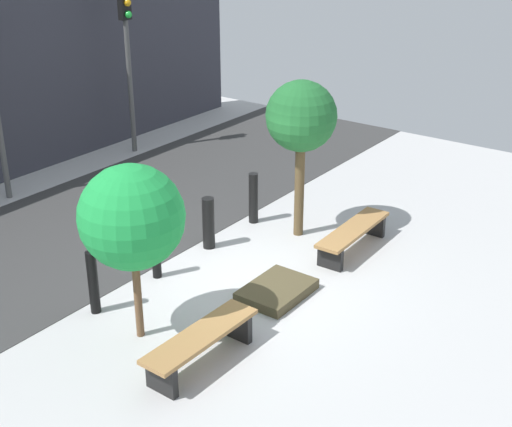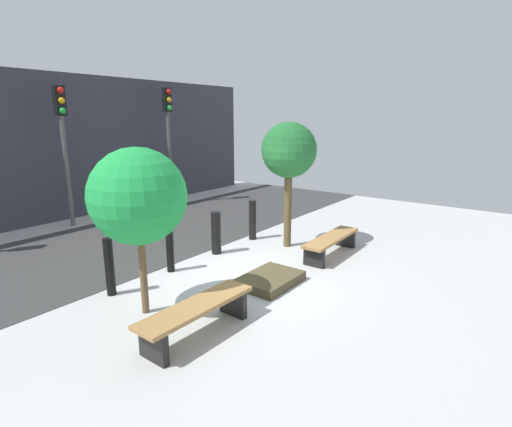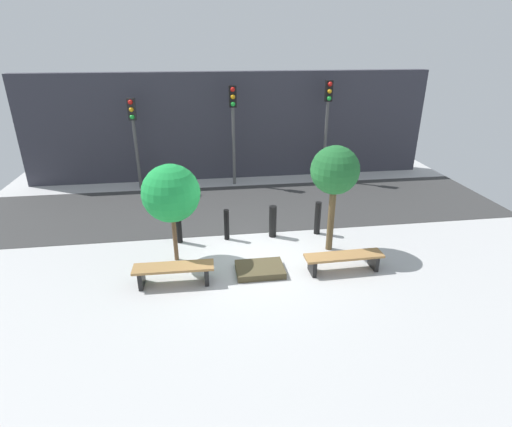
# 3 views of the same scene
# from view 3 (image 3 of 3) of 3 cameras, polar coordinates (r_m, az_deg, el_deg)

# --- Properties ---
(ground_plane) EXTENTS (18.00, 18.00, 0.00)m
(ground_plane) POSITION_cam_3_polar(r_m,az_deg,el_deg) (10.56, 0.03, -6.59)
(ground_plane) COLOR #B7B7B7
(road_strip) EXTENTS (18.00, 4.30, 0.01)m
(road_strip) POSITION_cam_3_polar(r_m,az_deg,el_deg) (13.86, -2.14, 0.99)
(road_strip) COLOR #363636
(road_strip) RESTS_ON ground
(building_facade) EXTENTS (16.20, 0.50, 4.23)m
(building_facade) POSITION_cam_3_polar(r_m,az_deg,el_deg) (16.62, -3.59, 12.34)
(building_facade) COLOR #33333D
(building_facade) RESTS_ON ground
(bench_left) EXTENTS (1.88, 0.52, 0.47)m
(bench_left) POSITION_cam_3_polar(r_m,az_deg,el_deg) (9.61, -11.66, -8.02)
(bench_left) COLOR black
(bench_left) RESTS_ON ground
(bench_right) EXTENTS (1.97, 0.49, 0.44)m
(bench_right) POSITION_cam_3_polar(r_m,az_deg,el_deg) (10.17, 12.41, -6.35)
(bench_right) COLOR black
(bench_right) RESTS_ON ground
(planter_bed) EXTENTS (1.18, 0.84, 0.17)m
(planter_bed) POSITION_cam_3_polar(r_m,az_deg,el_deg) (9.97, 0.56, -7.99)
(planter_bed) COLOR #4B422A
(planter_bed) RESTS_ON ground
(tree_behind_left_bench) EXTENTS (1.44, 1.44, 2.58)m
(tree_behind_left_bench) POSITION_cam_3_polar(r_m,az_deg,el_deg) (10.00, -12.06, 2.81)
(tree_behind_left_bench) COLOR brown
(tree_behind_left_bench) RESTS_ON ground
(tree_behind_right_bench) EXTENTS (1.25, 1.25, 2.89)m
(tree_behind_right_bench) POSITION_cam_3_polar(r_m,az_deg,el_deg) (10.41, 11.20, 5.90)
(tree_behind_right_bench) COLOR brown
(tree_behind_right_bench) RESTS_ON ground
(bollard_far_left) EXTENTS (0.16, 0.16, 1.01)m
(bollard_far_left) POSITION_cam_3_polar(r_m,az_deg,el_deg) (11.42, -10.96, -1.77)
(bollard_far_left) COLOR black
(bollard_far_left) RESTS_ON ground
(bollard_left) EXTENTS (0.15, 0.15, 0.92)m
(bollard_left) POSITION_cam_3_polar(r_m,az_deg,el_deg) (11.43, -4.23, -1.61)
(bollard_left) COLOR black
(bollard_left) RESTS_ON ground
(bollard_center) EXTENTS (0.22, 0.22, 0.95)m
(bollard_center) POSITION_cam_3_polar(r_m,az_deg,el_deg) (11.58, 2.41, -1.15)
(bollard_center) COLOR black
(bollard_center) RESTS_ON ground
(bollard_right) EXTENTS (0.18, 0.18, 1.00)m
(bollard_right) POSITION_cam_3_polar(r_m,az_deg,el_deg) (11.87, 8.79, -0.65)
(bollard_right) COLOR black
(bollard_right) RESTS_ON ground
(traffic_light_west) EXTENTS (0.28, 0.27, 3.42)m
(traffic_light_west) POSITION_cam_3_polar(r_m,az_deg,el_deg) (15.64, -17.07, 11.66)
(traffic_light_west) COLOR #4E4E4E
(traffic_light_west) RESTS_ON ground
(traffic_light_mid_west) EXTENTS (0.28, 0.27, 3.80)m
(traffic_light_mid_west) POSITION_cam_3_polar(r_m,az_deg,el_deg) (15.48, -3.29, 13.43)
(traffic_light_mid_west) COLOR #525252
(traffic_light_mid_west) RESTS_ON ground
(traffic_light_mid_east) EXTENTS (0.28, 0.27, 3.94)m
(traffic_light_mid_east) POSITION_cam_3_polar(r_m,az_deg,el_deg) (16.19, 10.15, 13.88)
(traffic_light_mid_east) COLOR #4E4E4E
(traffic_light_mid_east) RESTS_ON ground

